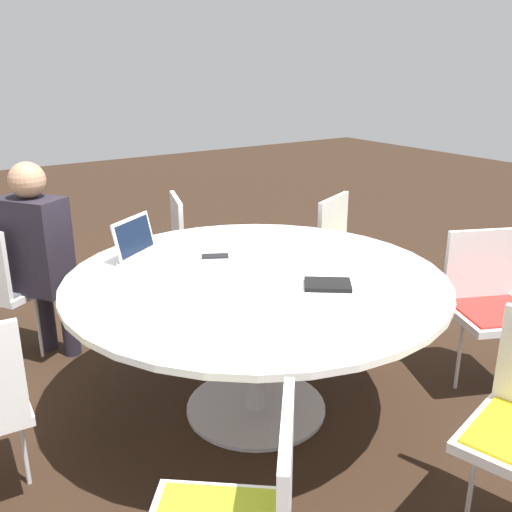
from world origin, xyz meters
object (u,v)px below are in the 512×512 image
(chair_4, at_px, (490,298))
(cell_phone, at_px, (215,256))
(chair_5, at_px, (349,249))
(chair_6, at_px, (196,244))
(laptop, at_px, (146,250))
(person_0, at_px, (38,248))
(chair_0, at_px, (0,280))
(spiral_notebook, at_px, (328,285))

(chair_4, bearing_deg, cell_phone, -9.51)
(chair_5, distance_m, chair_6, 1.05)
(chair_5, bearing_deg, laptop, -21.23)
(laptop, relative_size, cell_phone, 2.55)
(chair_5, height_order, person_0, person_0)
(chair_5, relative_size, cell_phone, 5.40)
(chair_5, bearing_deg, person_0, -40.34)
(chair_0, distance_m, cell_phone, 1.34)
(chair_0, relative_size, laptop, 2.12)
(person_0, relative_size, cell_phone, 7.64)
(chair_0, distance_m, chair_6, 1.27)
(chair_0, height_order, cell_phone, chair_0)
(spiral_notebook, bearing_deg, laptop, 33.01)
(laptop, height_order, cell_phone, laptop)
(cell_phone, bearing_deg, person_0, 41.62)
(chair_4, height_order, cell_phone, chair_4)
(chair_5, xyz_separation_m, chair_6, (0.67, 0.82, 0.00))
(chair_6, relative_size, person_0, 0.71)
(chair_0, height_order, chair_5, same)
(chair_0, bearing_deg, person_0, 18.95)
(chair_4, distance_m, spiral_notebook, 1.06)
(chair_0, distance_m, person_0, 0.32)
(chair_0, xyz_separation_m, spiral_notebook, (-1.60, -1.12, 0.25))
(chair_5, distance_m, cell_phone, 1.23)
(chair_0, bearing_deg, laptop, 3.95)
(chair_5, relative_size, spiral_notebook, 3.28)
(chair_6, relative_size, laptop, 2.12)
(person_0, bearing_deg, chair_5, 40.43)
(chair_0, xyz_separation_m, chair_6, (-0.05, -1.27, 0.00))
(chair_0, bearing_deg, cell_phone, 10.58)
(chair_6, bearing_deg, spiral_notebook, 12.77)
(chair_4, height_order, spiral_notebook, chair_4)
(chair_4, bearing_deg, chair_6, -39.19)
(chair_0, bearing_deg, chair_6, 54.74)
(cell_phone, bearing_deg, spiral_notebook, -161.70)
(chair_5, distance_m, person_0, 1.98)
(chair_4, distance_m, chair_5, 1.05)
(chair_0, distance_m, chair_5, 2.21)
(chair_4, xyz_separation_m, person_0, (1.61, 1.94, 0.20))
(chair_5, relative_size, chair_6, 1.00)
(person_0, distance_m, cell_phone, 1.06)
(chair_4, height_order, person_0, person_0)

